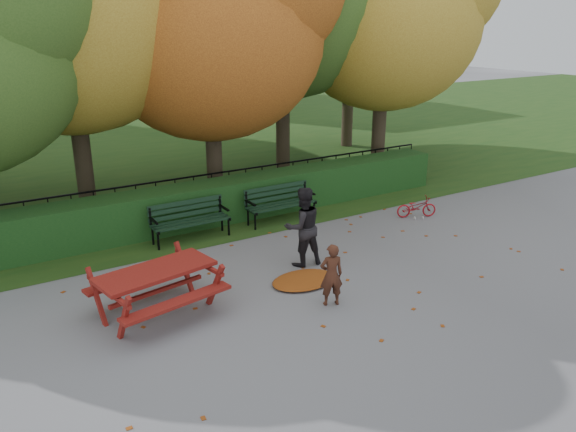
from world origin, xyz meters
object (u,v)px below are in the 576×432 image
bench_left (189,217)px  picnic_table (156,280)px  tree_e (399,9)px  bicycle (416,207)px  child (331,275)px  tree_g (362,3)px  adult (303,227)px  bench_right (280,201)px  tree_c (224,18)px

bench_left → picnic_table: bearing=-121.0°
picnic_table → bench_left: bearing=48.6°
tree_e → bicycle: tree_e is taller
child → bicycle: child is taller
tree_g → picnic_table: (-11.45, -9.08, -4.72)m
bench_left → adult: (1.42, -2.56, 0.30)m
bench_left → picnic_table: size_ratio=0.82×
tree_e → bench_left: size_ratio=4.53×
picnic_table → adult: (3.23, 0.46, 0.17)m
bench_left → adult: 2.94m
bench_right → picnic_table: bearing=-144.4°
picnic_table → bicycle: picnic_table is taller
picnic_table → bench_right: bearing=25.2°
bench_left → adult: size_ratio=1.10×
tree_c → bench_left: (-2.13, -2.26, -4.30)m
tree_e → adult: size_ratio=4.96×
bench_left → picnic_table: (-1.81, -3.02, 0.13)m
adult → bicycle: bearing=-160.9°
bench_left → child: size_ratio=1.58×
tree_e → bicycle: size_ratio=8.00×
bench_right → adult: size_ratio=1.10×
tree_c → bench_right: size_ratio=4.44×
tree_e → adult: tree_e is taller
bicycle → bench_right: bearing=86.3°
adult → tree_g: bearing=-127.6°
tree_c → picnic_table: (-3.95, -5.28, -4.17)m
child → bicycle: (4.60, 2.66, -0.30)m
tree_c → tree_e: (5.69, -0.19, 0.26)m
tree_e → bicycle: (-2.32, -3.68, -4.82)m
bicycle → tree_e: bearing=-8.5°
tree_e → bench_right: bearing=-159.1°
bench_right → picnic_table: 5.18m
adult → bicycle: adult is taller
bench_right → child: (-1.50, -4.27, 0.05)m
bench_left → tree_g: bearing=32.2°
picnic_table → child: (2.71, -1.26, -0.08)m
bench_right → child: child is taller
tree_g → bench_right: (-7.23, -6.06, -4.85)m
tree_e → child: (-6.93, -6.34, -4.51)m
tree_c → tree_g: bearing=26.9°
tree_e → tree_g: size_ratio=0.95×
tree_e → bench_left: bearing=-165.2°
tree_e → tree_g: bearing=65.6°
bench_right → adult: (-0.98, -2.56, 0.30)m
tree_g → adult: tree_g is taller
tree_g → bench_left: (-9.63, -6.06, -4.85)m
bench_right → child: bearing=-109.4°
bench_left → tree_c: bearing=46.6°
bench_left → picnic_table: 3.52m
bench_left → bench_right: (2.40, 0.00, 0.00)m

